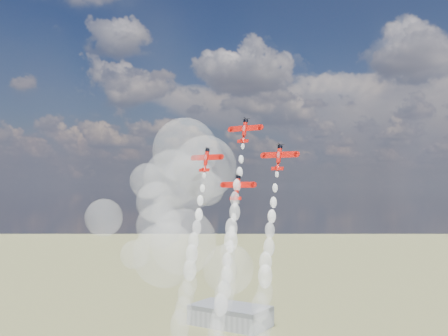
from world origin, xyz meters
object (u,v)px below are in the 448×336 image
plane_right (279,157)px  plane_slot (237,187)px  plane_lead (245,130)px  hangar (230,315)px  plane_left (206,159)px

plane_right → plane_slot: size_ratio=1.00×
plane_right → plane_lead: bearing=170.3°
hangar → plane_right: bearing=-54.0°
hangar → plane_slot: (103.69, -162.27, 84.41)m
hangar → plane_left: 206.36m
hangar → plane_lead: size_ratio=4.69×
plane_left → plane_slot: bearing=-9.7°
plane_left → plane_slot: plane_left is taller
plane_slot → hangar: bearing=122.6°
hangar → plane_lead: (103.69, -158.00, 101.46)m
plane_left → plane_right: bearing=0.0°
plane_slot → plane_right: bearing=9.7°
hangar → plane_right: 218.62m
plane_lead → plane_right: plane_lead is taller
plane_lead → hangar: bearing=123.3°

